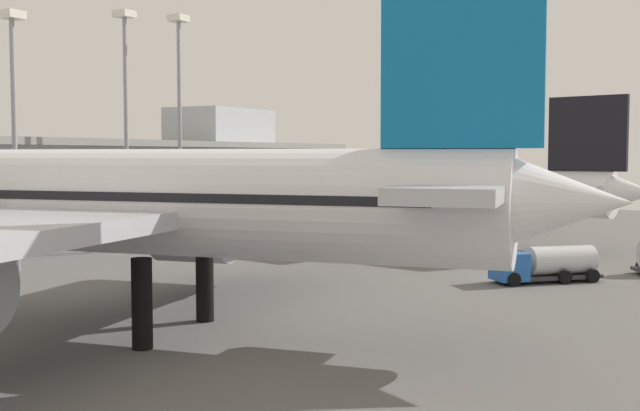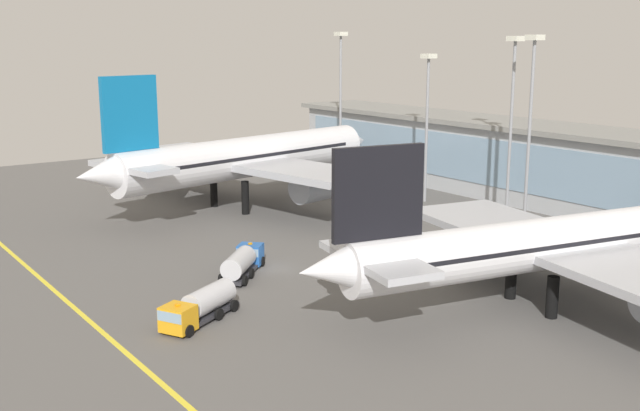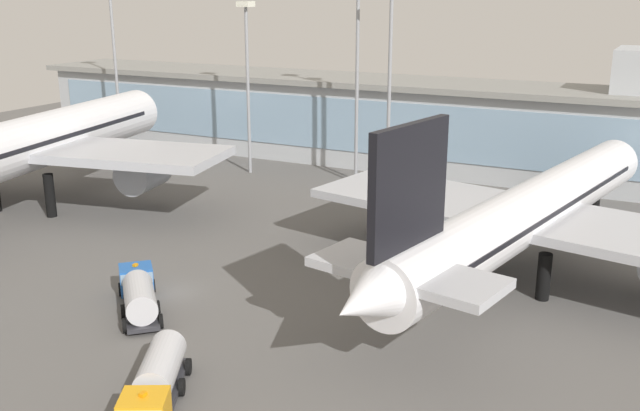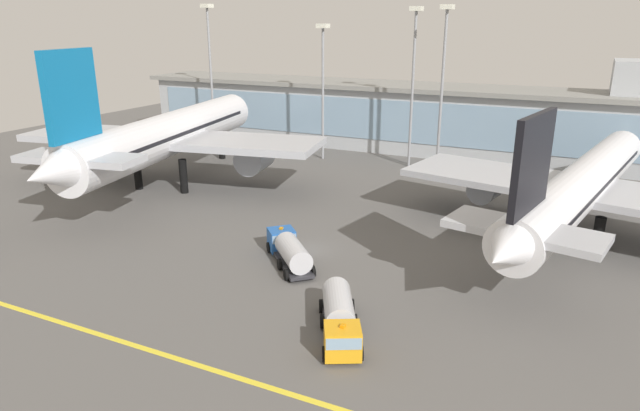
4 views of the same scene
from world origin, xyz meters
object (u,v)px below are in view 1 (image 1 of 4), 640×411
(baggage_tug_near, at_px, (542,264))
(apron_light_mast_east, at_px, (126,96))
(airliner_near_right, at_px, (425,190))
(apron_light_mast_west, at_px, (179,98))
(apron_light_mast_centre, at_px, (14,101))
(airliner_near_left, at_px, (125,204))

(baggage_tug_near, distance_m, apron_light_mast_east, 45.69)
(airliner_near_right, distance_m, baggage_tug_near, 32.60)
(baggage_tug_near, relative_size, apron_light_mast_east, 0.33)
(airliner_near_right, relative_size, apron_light_mast_west, 2.12)
(baggage_tug_near, bearing_deg, apron_light_mast_east, -42.70)
(apron_light_mast_west, bearing_deg, airliner_near_right, -44.49)
(apron_light_mast_west, relative_size, apron_light_mast_centre, 1.12)
(apron_light_mast_centre, bearing_deg, airliner_near_right, -27.90)
(airliner_near_right, height_order, apron_light_mast_east, apron_light_mast_east)
(airliner_near_left, bearing_deg, apron_light_mast_west, -65.84)
(airliner_near_right, height_order, baggage_tug_near, airliner_near_right)
(airliner_near_left, bearing_deg, apron_light_mast_east, -57.83)
(airliner_near_left, bearing_deg, apron_light_mast_centre, -37.98)
(apron_light_mast_west, bearing_deg, apron_light_mast_east, 153.12)
(baggage_tug_near, height_order, apron_light_mast_east, apron_light_mast_east)
(apron_light_mast_east, bearing_deg, apron_light_mast_centre, -175.34)
(airliner_near_right, height_order, apron_light_mast_centre, apron_light_mast_centre)
(airliner_near_left, height_order, apron_light_mast_east, apron_light_mast_east)
(airliner_near_left, xyz_separation_m, baggage_tug_near, (29.02, -17.27, -5.90))
(baggage_tug_near, distance_m, apron_light_mast_centre, 46.93)
(apron_light_mast_west, xyz_separation_m, apron_light_mast_east, (-5.41, 2.74, -0.07))
(airliner_near_right, height_order, apron_light_mast_west, apron_light_mast_west)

